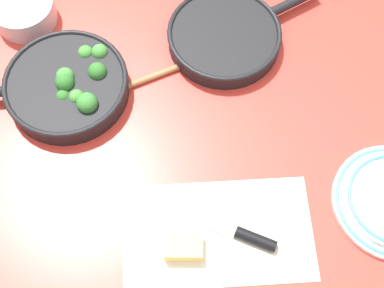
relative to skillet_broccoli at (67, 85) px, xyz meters
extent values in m
plane|color=slate|center=(-0.29, 0.13, -0.80)|extent=(14.00, 14.00, 0.00)
cube|color=red|center=(-0.29, 0.13, -0.04)|extent=(1.13, 0.91, 0.03)
cylinder|color=#BCBCC1|center=(-0.79, -0.26, -0.43)|extent=(0.05, 0.05, 0.74)
cylinder|color=#BCBCC1|center=(0.22, -0.26, -0.43)|extent=(0.05, 0.05, 0.74)
cylinder|color=black|center=(0.00, 0.00, -0.01)|extent=(0.28, 0.28, 0.05)
torus|color=black|center=(0.00, 0.00, 0.02)|extent=(0.28, 0.28, 0.01)
cylinder|color=#357027|center=(-0.07, -0.08, -0.01)|extent=(0.01, 0.01, 0.02)
sphere|color=#428438|center=(-0.07, -0.08, 0.01)|extent=(0.04, 0.04, 0.04)
cylinder|color=#245B1C|center=(0.00, -0.01, -0.01)|extent=(0.01, 0.01, 0.02)
sphere|color=#2D6B28|center=(0.00, -0.01, 0.01)|extent=(0.03, 0.03, 0.03)
cylinder|color=#245B1C|center=(0.00, 0.00, -0.01)|extent=(0.02, 0.02, 0.02)
sphere|color=#2D6B28|center=(0.00, 0.00, 0.02)|extent=(0.04, 0.04, 0.04)
cylinder|color=#245B1C|center=(0.00, 0.01, -0.01)|extent=(0.01, 0.01, 0.02)
sphere|color=#2D6B28|center=(0.00, 0.01, 0.01)|extent=(0.03, 0.03, 0.03)
cylinder|color=#245B1C|center=(0.00, 0.04, -0.01)|extent=(0.01, 0.01, 0.02)
sphere|color=#2D6B28|center=(0.00, 0.04, 0.01)|extent=(0.03, 0.03, 0.03)
cylinder|color=#357027|center=(0.00, -0.01, -0.01)|extent=(0.01, 0.01, 0.02)
sphere|color=#428438|center=(0.00, -0.01, 0.02)|extent=(0.04, 0.04, 0.04)
cylinder|color=#357027|center=(-0.03, 0.04, -0.01)|extent=(0.01, 0.01, 0.02)
sphere|color=#428438|center=(-0.03, 0.04, 0.01)|extent=(0.04, 0.04, 0.04)
cylinder|color=#245B1C|center=(-0.07, -0.03, -0.01)|extent=(0.01, 0.01, 0.02)
sphere|color=#2D6B28|center=(-0.07, -0.03, 0.02)|extent=(0.04, 0.04, 0.04)
cylinder|color=#357027|center=(-0.04, -0.08, -0.01)|extent=(0.01, 0.01, 0.02)
sphere|color=#428438|center=(-0.04, -0.08, 0.01)|extent=(0.04, 0.04, 0.04)
cylinder|color=#2C6823|center=(-0.05, 0.04, -0.01)|extent=(0.01, 0.01, 0.02)
sphere|color=#387A33|center=(-0.05, 0.04, 0.01)|extent=(0.03, 0.03, 0.03)
cylinder|color=#2C6823|center=(-0.06, 0.06, -0.01)|extent=(0.02, 0.02, 0.03)
sphere|color=#387A33|center=(-0.06, 0.06, 0.02)|extent=(0.05, 0.05, 0.05)
cube|color=#9E703D|center=(0.00, -0.02, 0.00)|extent=(0.04, 0.05, 0.03)
cube|color=olive|center=(0.00, -0.07, -0.01)|extent=(0.04, 0.03, 0.03)
cube|color=#AD7F4C|center=(0.01, 0.00, 0.00)|extent=(0.05, 0.05, 0.04)
cube|color=olive|center=(-0.06, 0.04, 0.00)|extent=(0.05, 0.05, 0.03)
cylinder|color=black|center=(-0.35, -0.15, -0.01)|extent=(0.27, 0.27, 0.04)
torus|color=black|center=(-0.35, -0.15, 0.01)|extent=(0.27, 0.27, 0.01)
cylinder|color=black|center=(-0.53, -0.26, 0.00)|extent=(0.13, 0.10, 0.02)
cylinder|color=#E5CC60|center=(-0.35, -0.15, -0.01)|extent=(0.22, 0.22, 0.02)
cylinder|color=#996B42|center=(-0.17, -0.03, -0.02)|extent=(0.29, 0.15, 0.02)
ellipsoid|color=#996B42|center=(-0.34, -0.11, -0.02)|extent=(0.08, 0.06, 0.02)
cube|color=silver|center=(-0.34, 0.32, -0.03)|extent=(0.40, 0.25, 0.00)
cube|color=silver|center=(-0.30, 0.29, -0.03)|extent=(0.17, 0.09, 0.01)
cylinder|color=black|center=(-0.42, 0.34, -0.02)|extent=(0.09, 0.05, 0.02)
cube|color=#EACC66|center=(-0.27, 0.36, -0.01)|extent=(0.08, 0.05, 0.04)
cylinder|color=#B7B7BC|center=(0.13, -0.21, 0.00)|extent=(0.15, 0.15, 0.06)
camera|label=1|loc=(-0.30, 0.63, 1.02)|focal=50.00mm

